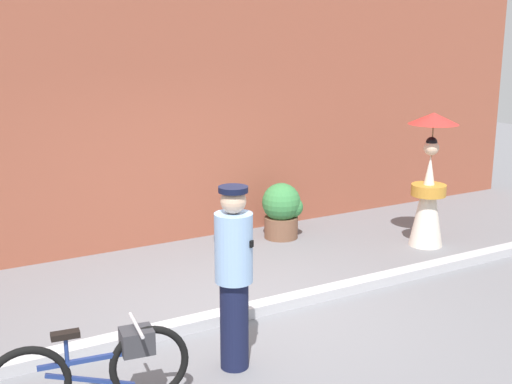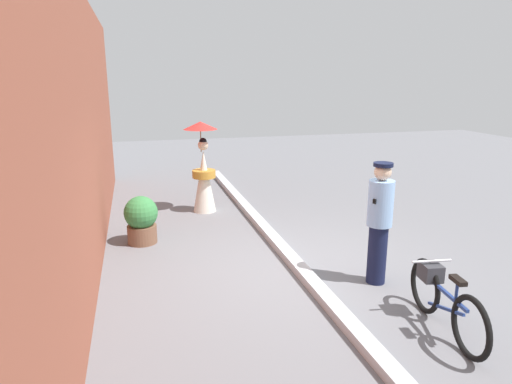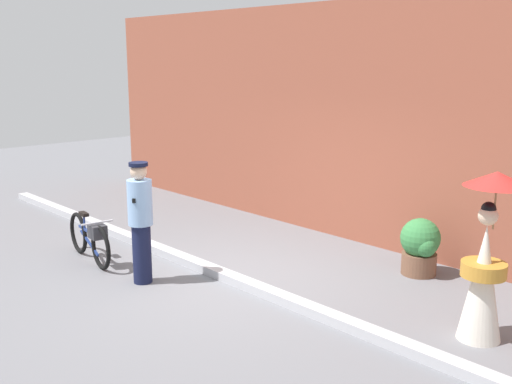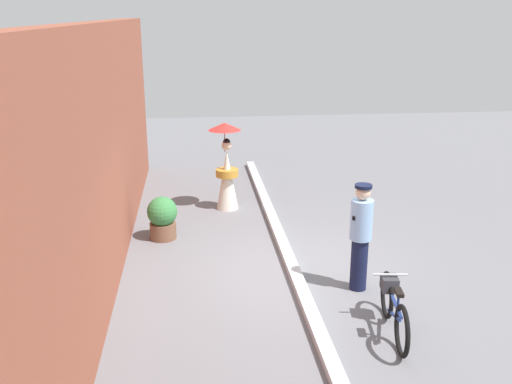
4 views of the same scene
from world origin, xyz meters
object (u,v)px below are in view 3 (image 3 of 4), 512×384
bicycle_near_officer (90,238)px  person_officer (141,219)px  person_with_parasol (485,261)px  potted_plant_by_door (420,246)px

bicycle_near_officer → person_officer: (1.29, 0.10, 0.53)m
bicycle_near_officer → person_officer: bearing=4.4°
bicycle_near_officer → person_with_parasol: size_ratio=0.85×
person_officer → potted_plant_by_door: person_officer is taller
person_officer → person_with_parasol: bearing=23.7°
person_with_parasol → potted_plant_by_door: person_with_parasol is taller
person_officer → person_with_parasol: size_ratio=0.89×
potted_plant_by_door → person_officer: bearing=-128.4°
bicycle_near_officer → person_with_parasol: 5.71m
bicycle_near_officer → person_with_parasol: person_with_parasol is taller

